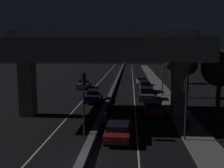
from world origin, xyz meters
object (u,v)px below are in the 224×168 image
at_px(car_dark_red_lead, 118,130).
at_px(car_grey_third, 147,93).
at_px(car_dark_green_fourth, 145,86).
at_px(car_silver_fifth, 142,81).
at_px(motorcycle_blue_filtering_near, 105,121).
at_px(car_dark_blue_lead_oncoming, 94,96).
at_px(motorcycle_black_filtering_mid, 111,104).
at_px(pedestrian_on_sidewalk, 188,119).
at_px(traffic_light_left_of_median, 84,93).
at_px(street_lamp, 160,68).
at_px(traffic_light_right_of_median, 186,98).
at_px(car_grey_second_oncoming, 84,84).
at_px(car_dark_red_second, 152,107).

height_order(car_dark_red_lead, car_grey_third, car_grey_third).
xyz_separation_m(car_grey_third, car_dark_green_fourth, (0.05, 6.18, 0.08)).
relative_size(car_silver_fifth, motorcycle_blue_filtering_near, 2.46).
height_order(car_dark_green_fourth, car_dark_blue_lead_oncoming, car_dark_green_fourth).
xyz_separation_m(car_dark_green_fourth, car_dark_blue_lead_oncoming, (-7.23, -7.86, -0.19)).
distance_m(motorcycle_blue_filtering_near, motorcycle_black_filtering_mid, 6.95).
xyz_separation_m(car_dark_red_lead, pedestrian_on_sidewalk, (6.00, 2.51, 0.27)).
xyz_separation_m(car_dark_red_lead, car_grey_third, (3.22, 16.05, 0.19)).
bearing_deg(car_dark_green_fourth, motorcycle_black_filtering_mid, 157.49).
bearing_deg(motorcycle_black_filtering_mid, car_dark_green_fourth, -17.89).
bearing_deg(car_silver_fifth, motorcycle_black_filtering_mid, 165.30).
distance_m(traffic_light_left_of_median, pedestrian_on_sidewalk, 9.48).
relative_size(car_grey_third, pedestrian_on_sidewalk, 2.47).
bearing_deg(motorcycle_blue_filtering_near, motorcycle_black_filtering_mid, -3.67).
xyz_separation_m(car_silver_fifth, motorcycle_blue_filtering_near, (-4.46, -27.21, -0.16)).
bearing_deg(traffic_light_left_of_median, street_lamp, 67.01).
height_order(traffic_light_right_of_median, car_silver_fifth, traffic_light_right_of_median).
relative_size(traffic_light_right_of_median, car_silver_fifth, 1.09).
relative_size(car_dark_green_fourth, car_dark_blue_lead_oncoming, 0.93).
relative_size(car_dark_green_fourth, motorcycle_black_filtering_mid, 2.32).
relative_size(traffic_light_left_of_median, pedestrian_on_sidewalk, 3.18).
xyz_separation_m(car_grey_third, motorcycle_blue_filtering_near, (-4.57, -13.13, -0.32)).
distance_m(car_dark_blue_lead_oncoming, car_grey_second_oncoming, 11.87).
relative_size(car_grey_third, car_silver_fifth, 0.92).
xyz_separation_m(traffic_light_right_of_median, car_dark_red_second, (-1.85, 8.04, -2.63)).
bearing_deg(car_dark_red_lead, traffic_light_right_of_median, -88.99).
xyz_separation_m(car_silver_fifth, pedestrian_on_sidewalk, (2.89, -27.62, 0.24)).
bearing_deg(street_lamp, car_dark_red_second, -100.04).
bearing_deg(motorcycle_blue_filtering_near, car_dark_blue_lead_oncoming, 9.49).
bearing_deg(car_dark_blue_lead_oncoming, motorcycle_blue_filtering_near, 12.37).
bearing_deg(car_dark_green_fourth, traffic_light_right_of_median, -177.22).
xyz_separation_m(car_dark_green_fourth, motorcycle_black_filtering_mid, (-4.58, -12.36, -0.39)).
bearing_deg(car_dark_red_second, car_grey_third, 1.78).
bearing_deg(car_grey_second_oncoming, motorcycle_blue_filtering_near, 17.49).
relative_size(car_grey_third, car_dark_green_fourth, 0.96).
xyz_separation_m(car_dark_blue_lead_oncoming, motorcycle_black_filtering_mid, (2.65, -4.50, -0.19)).
relative_size(traffic_light_left_of_median, street_lamp, 0.77).
bearing_deg(car_dark_red_lead, street_lamp, -13.72).
distance_m(car_dark_red_lead, car_grey_third, 16.38).
distance_m(traffic_light_right_of_median, car_grey_third, 16.45).
relative_size(car_dark_red_lead, car_grey_third, 1.14).
bearing_deg(traffic_light_left_of_median, car_grey_third, 69.81).
xyz_separation_m(car_dark_red_lead, car_dark_blue_lead_oncoming, (-3.97, 14.38, 0.07)).
relative_size(traffic_light_left_of_median, car_dark_red_lead, 1.13).
height_order(traffic_light_left_of_median, car_silver_fifth, traffic_light_left_of_median).
distance_m(traffic_light_left_of_median, car_dark_blue_lead_oncoming, 14.81).
distance_m(car_dark_red_second, motorcycle_blue_filtering_near, 6.88).
relative_size(car_silver_fifth, pedestrian_on_sidewalk, 2.68).
height_order(car_grey_third, car_dark_green_fourth, car_dark_green_fourth).
bearing_deg(car_silver_fifth, traffic_light_right_of_median, -178.43).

